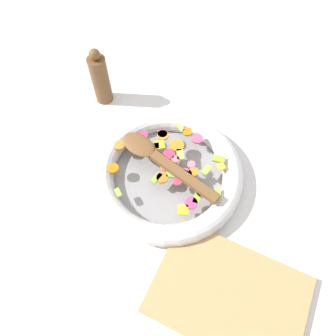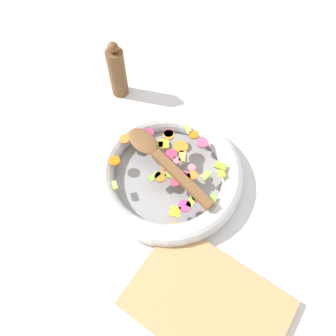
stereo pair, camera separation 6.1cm
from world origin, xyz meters
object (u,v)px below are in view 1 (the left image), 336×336
at_px(skillet, 168,174).
at_px(cutting_board, 229,295).
at_px(pepper_mill, 100,79).
at_px(wooden_spoon, 158,158).

relative_size(skillet, cutting_board, 1.19).
relative_size(pepper_mill, cutting_board, 0.57).
bearing_deg(cutting_board, wooden_spoon, 141.74).
distance_m(wooden_spoon, cutting_board, 0.33).
bearing_deg(wooden_spoon, pepper_mill, 148.54).
xyz_separation_m(wooden_spoon, pepper_mill, (-0.25, 0.15, 0.02)).
height_order(wooden_spoon, pepper_mill, pepper_mill).
bearing_deg(skillet, cutting_board, -40.54).
height_order(pepper_mill, cutting_board, pepper_mill).
bearing_deg(skillet, pepper_mill, 150.12).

